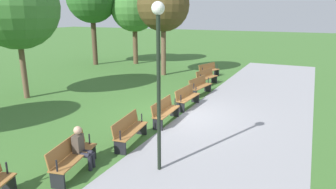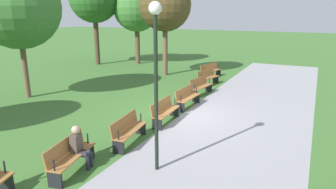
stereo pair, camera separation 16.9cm
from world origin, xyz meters
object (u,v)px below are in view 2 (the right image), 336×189
Objects in this scene: tree_2 at (17,7)px; bench_6 at (70,155)px; bench_4 at (165,111)px; tree_3 at (165,5)px; person_seated at (79,146)px; tree_1 at (137,8)px; bench_1 at (208,77)px; bench_5 at (128,129)px; bench_3 at (187,97)px; bench_0 at (210,70)px; lamp_post at (156,59)px; bench_2 at (201,86)px.

bench_6 is at bearing 57.29° from tree_2.
bench_4 is 0.28× the size of tree_3.
tree_1 reaches higher than person_seated.
tree_2 is 8.83m from tree_3.
bench_1 is 1.51× the size of person_seated.
bench_4 is at bearing 17.14° from bench_1.
bench_1 is 1.01× the size of bench_5.
tree_1 is 1.01× the size of tree_3.
tree_2 is at bearing -72.87° from bench_3.
bench_4 is 0.98× the size of bench_5.
tree_1 reaches higher than bench_3.
lamp_post is at bearing 29.16° from bench_0.
bench_1 is 10.47m from lamp_post.
tree_2 is (2.03, -7.76, 3.90)m from bench_3.
bench_3 is 8.37m from tree_3.
tree_2 is (8.61, -6.63, 3.90)m from bench_0.
bench_2 is 1.00× the size of bench_5.
bench_0 is 1.01× the size of bench_5.
tree_1 is (-15.89, -7.74, 3.96)m from bench_6.
bench_4 is at bearing 160.43° from bench_6.
tree_3 reaches higher than person_seated.
tree_2 is 1.01× the size of tree_3.
bench_0 and bench_1 have the same top height.
lamp_post reaches higher than bench_5.
person_seated reaches higher than bench_6.
bench_1 is at bearing 65.83° from tree_3.
bench_2 is 9.52m from tree_2.
bench_1 is 4.46m from bench_3.
bench_6 is (6.65, -0.57, 0.00)m from bench_3.
bench_2 is at bearing 179.99° from bench_4.
tree_1 is at bearing -123.50° from bench_2.
lamp_post is (-0.82, 1.93, 2.37)m from person_seated.
tree_2 reaches higher than bench_3.
bench_2 is 6.68m from bench_5.
bench_6 is 0.29× the size of tree_3.
bench_3 is at bearing 26.92° from bench_0.
bench_4 is at bearing 35.91° from tree_1.
tree_3 is at bearing -101.91° from bench_1.
lamp_post is (3.31, 1.44, 2.53)m from bench_4.
bench_1 is 1.00× the size of bench_6.
tree_3 reaches higher than bench_0.
tree_1 is (-11.47, -8.31, 3.96)m from bench_4.
bench_6 is (13.23, 0.56, 0.00)m from bench_0.
bench_3 and bench_6 have the same top height.
bench_0 is 1.51× the size of person_seated.
bench_0 is 13.24m from bench_6.
bench_2 is 6.84m from tree_3.
tree_2 is (6.45, -7.19, 3.90)m from bench_1.
bench_1 is at bearing -177.57° from bench_4.
person_seated is (10.79, 0.08, 0.16)m from bench_1.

